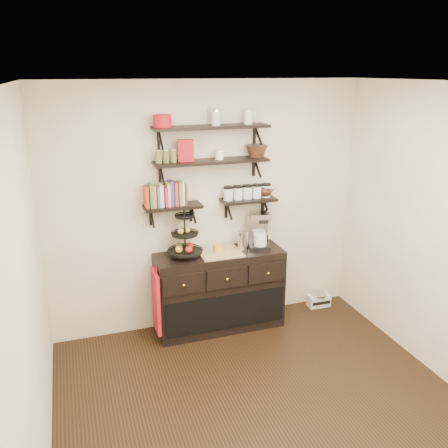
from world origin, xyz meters
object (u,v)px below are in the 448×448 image
(sideboard, at_px, (220,290))
(radio, at_px, (319,300))
(fruit_stand, at_px, (185,241))
(coffee_maker, at_px, (259,231))

(sideboard, height_order, radio, sideboard)
(fruit_stand, xyz_separation_m, radio, (1.69, 0.08, -1.00))
(fruit_stand, distance_m, radio, 1.97)
(coffee_maker, relative_size, radio, 1.49)
(radio, bearing_deg, fruit_stand, -176.35)
(sideboard, relative_size, fruit_stand, 2.62)
(sideboard, distance_m, radio, 1.37)
(coffee_maker, xyz_separation_m, radio, (0.85, 0.05, -1.01))
(fruit_stand, relative_size, coffee_maker, 1.30)
(sideboard, height_order, coffee_maker, coffee_maker)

